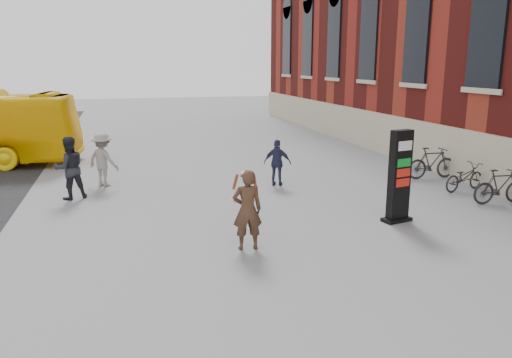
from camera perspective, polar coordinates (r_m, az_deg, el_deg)
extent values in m
plane|color=#9E9EA3|center=(11.00, -3.71, -8.47)|extent=(100.00, 100.00, 0.00)
cube|color=beige|center=(19.94, 20.10, 3.28)|extent=(0.18, 44.00, 1.80)
cube|color=black|center=(13.31, 16.07, 0.28)|extent=(0.61, 0.36, 2.40)
cube|color=black|center=(13.60, 15.76, -4.46)|extent=(0.83, 0.54, 0.10)
cube|color=white|center=(13.16, 16.30, 3.75)|extent=(0.48, 0.35, 0.24)
cube|color=#086A1D|center=(13.23, 16.18, 1.90)|extent=(0.48, 0.35, 0.21)
cube|color=maroon|center=(13.28, 16.11, 0.80)|extent=(0.48, 0.35, 0.21)
cube|color=maroon|center=(13.34, 16.03, -0.28)|extent=(0.48, 0.35, 0.21)
imported|color=#402B19|center=(10.95, -1.00, -3.55)|extent=(0.69, 0.47, 1.81)
cylinder|color=white|center=(10.74, -1.02, 0.65)|extent=(0.25, 0.25, 0.06)
cone|color=white|center=(11.15, -0.16, -1.50)|extent=(0.25, 0.25, 0.44)
cylinder|color=#943D1F|center=(11.08, -0.16, -0.18)|extent=(0.15, 0.14, 0.37)
cone|color=white|center=(11.08, -2.36, -1.61)|extent=(0.26, 0.26, 0.44)
cylinder|color=#943D1F|center=(11.01, -2.37, -0.28)|extent=(0.14, 0.15, 0.37)
imported|color=#23242B|center=(16.02, -20.56, 1.18)|extent=(1.11, 0.98, 1.91)
imported|color=gray|center=(17.35, -17.08, 2.11)|extent=(1.32, 1.25, 1.79)
imported|color=#2A2E4D|center=(16.71, 2.47, 1.88)|extent=(0.99, 0.76, 1.56)
imported|color=#26262A|center=(16.22, 26.14, -0.78)|extent=(1.76, 0.59, 1.04)
imported|color=#26262A|center=(17.43, 22.70, 0.20)|extent=(1.80, 1.00, 0.89)
imported|color=#26262A|center=(18.81, 19.45, 1.74)|extent=(1.90, 0.58, 1.13)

